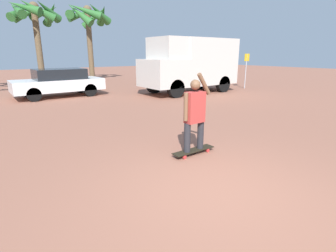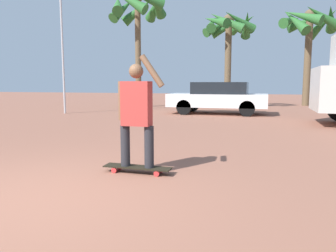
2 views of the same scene
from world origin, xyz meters
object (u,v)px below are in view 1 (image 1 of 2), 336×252
at_px(parked_car_white, 59,82).
at_px(palm_tree_near_van, 88,18).
at_px(street_sign, 246,66).
at_px(person_skateboarder, 195,111).
at_px(skateboard, 194,151).
at_px(camper_van, 191,63).
at_px(palm_tree_center_background, 34,16).

relative_size(parked_car_white, palm_tree_near_van, 0.73).
bearing_deg(street_sign, person_skateboarder, -147.28).
relative_size(skateboard, person_skateboarder, 0.63).
distance_m(parked_car_white, palm_tree_near_van, 9.04).
relative_size(camper_van, palm_tree_center_background, 1.07).
xyz_separation_m(palm_tree_near_van, palm_tree_center_background, (-4.38, -3.18, -0.52)).
bearing_deg(camper_van, palm_tree_near_van, 101.86).
bearing_deg(person_skateboarder, skateboard, 0.00).
distance_m(skateboard, street_sign, 12.09).
xyz_separation_m(palm_tree_near_van, street_sign, (5.93, -10.38, -3.39)).
xyz_separation_m(person_skateboarder, parked_car_white, (-0.16, 10.04, -0.21)).
xyz_separation_m(skateboard, camper_van, (6.21, 7.21, 1.53)).
distance_m(palm_tree_near_van, palm_tree_center_background, 5.44).
xyz_separation_m(person_skateboarder, palm_tree_near_van, (4.18, 16.87, 3.81)).
bearing_deg(palm_tree_near_van, skateboard, -103.91).
xyz_separation_m(camper_van, parked_car_white, (-6.37, 2.83, -0.87)).
bearing_deg(palm_tree_near_van, person_skateboarder, -103.92).
height_order(palm_tree_near_van, street_sign, palm_tree_near_van).
relative_size(person_skateboarder, palm_tree_center_background, 0.32).
height_order(parked_car_white, palm_tree_near_van, palm_tree_near_van).
bearing_deg(street_sign, parked_car_white, 160.99).
height_order(skateboard, street_sign, street_sign).
height_order(person_skateboarder, palm_tree_near_van, palm_tree_near_van).
bearing_deg(palm_tree_near_van, street_sign, -60.24).
bearing_deg(skateboard, parked_car_white, 90.93).
height_order(skateboard, palm_tree_near_van, palm_tree_near_van).
relative_size(palm_tree_center_background, street_sign, 2.42).
distance_m(camper_van, palm_tree_center_background, 9.49).
distance_m(camper_van, parked_car_white, 7.03).
height_order(parked_car_white, palm_tree_center_background, palm_tree_center_background).
distance_m(skateboard, palm_tree_center_background, 14.31).
bearing_deg(person_skateboarder, street_sign, 32.72).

